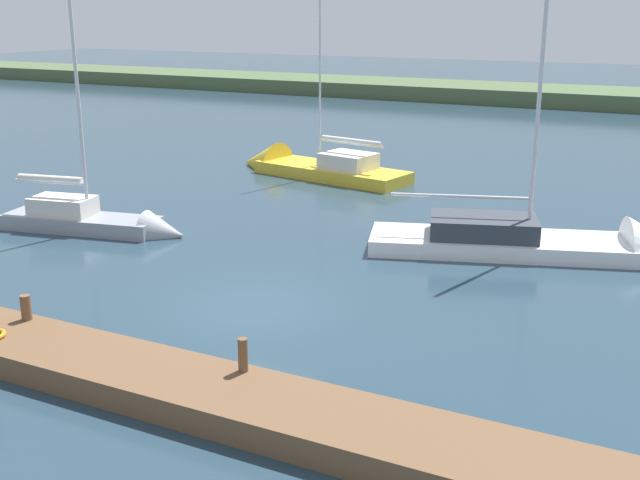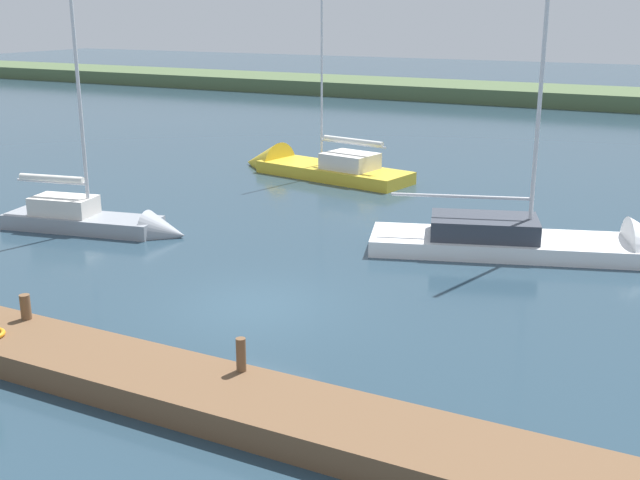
% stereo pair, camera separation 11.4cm
% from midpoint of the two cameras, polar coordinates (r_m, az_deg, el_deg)
% --- Properties ---
extents(ground_plane, '(200.00, 200.00, 0.00)m').
position_cam_midpoint_polar(ground_plane, '(20.25, -4.84, -4.84)').
color(ground_plane, '#263D4C').
extents(far_shoreline, '(180.00, 8.00, 2.40)m').
position_cam_midpoint_polar(far_shoreline, '(66.43, 18.40, 9.32)').
color(far_shoreline, '#4C603D').
rests_on(far_shoreline, ground_plane).
extents(dock_pier, '(23.24, 1.99, 0.54)m').
position_cam_midpoint_polar(dock_pier, '(16.52, -13.99, -9.40)').
color(dock_pier, brown).
rests_on(dock_pier, ground_plane).
extents(mooring_post_near, '(0.19, 0.19, 0.69)m').
position_cam_midpoint_polar(mooring_post_near, '(15.47, -5.83, -8.30)').
color(mooring_post_near, brown).
rests_on(mooring_post_near, dock_pier).
extents(mooring_post_far, '(0.24, 0.24, 0.58)m').
position_cam_midpoint_polar(mooring_post_far, '(19.07, -20.74, -4.61)').
color(mooring_post_far, brown).
rests_on(mooring_post_far, dock_pier).
extents(sailboat_far_left, '(10.20, 5.40, 9.92)m').
position_cam_midpoint_polar(sailboat_far_left, '(25.38, 16.90, -0.60)').
color(sailboat_far_left, white).
rests_on(sailboat_far_left, ground_plane).
extents(sailboat_behind_pier, '(6.77, 2.83, 8.58)m').
position_cam_midpoint_polar(sailboat_behind_pier, '(27.82, -15.76, 1.07)').
color(sailboat_behind_pier, gray).
rests_on(sailboat_behind_pier, ground_plane).
extents(sailboat_near_dock, '(9.16, 3.92, 9.46)m').
position_cam_midpoint_polar(sailboat_near_dock, '(36.34, -1.26, 5.17)').
color(sailboat_near_dock, gold).
rests_on(sailboat_near_dock, ground_plane).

